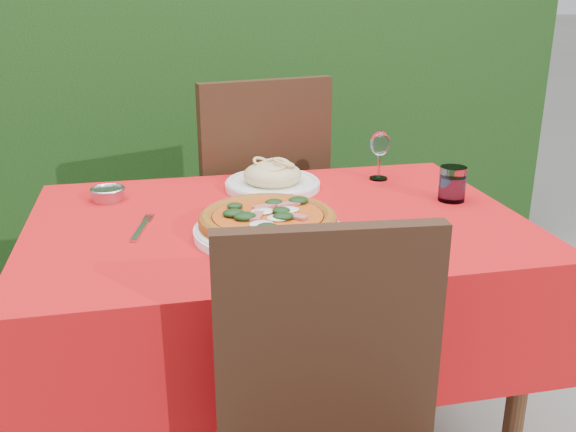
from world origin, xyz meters
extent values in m
cube|color=black|center=(0.00, 1.55, 0.80)|extent=(3.20, 0.55, 1.60)
cube|color=#4B2A18|center=(0.00, 0.00, 0.72)|extent=(1.20, 0.80, 0.04)
cylinder|color=#4B2A18|center=(0.54, -0.34, 0.35)|extent=(0.05, 0.05, 0.70)
cylinder|color=#4B2A18|center=(-0.54, 0.34, 0.35)|extent=(0.05, 0.05, 0.70)
cylinder|color=#4B2A18|center=(0.54, 0.34, 0.35)|extent=(0.05, 0.05, 0.70)
cube|color=red|center=(0.00, 0.00, 0.59)|extent=(1.26, 0.86, 0.32)
cube|color=black|center=(-0.01, -0.55, 0.70)|extent=(0.42, 0.07, 0.46)
cube|color=black|center=(0.03, 0.75, 0.50)|extent=(0.55, 0.55, 0.04)
cube|color=black|center=(0.08, 0.54, 0.77)|extent=(0.46, 0.14, 0.51)
cylinder|color=black|center=(0.19, 0.98, 0.24)|extent=(0.04, 0.04, 0.48)
cylinder|color=black|center=(-0.20, 0.90, 0.24)|extent=(0.04, 0.04, 0.48)
cylinder|color=black|center=(0.27, 0.59, 0.24)|extent=(0.04, 0.04, 0.48)
cylinder|color=black|center=(-0.12, 0.51, 0.24)|extent=(0.04, 0.04, 0.48)
cylinder|color=white|center=(-0.04, -0.12, 0.76)|extent=(0.36, 0.36, 0.02)
cylinder|color=#C5701B|center=(-0.04, -0.12, 0.78)|extent=(0.34, 0.34, 0.02)
cylinder|color=#972209|center=(-0.04, -0.12, 0.80)|extent=(0.27, 0.27, 0.01)
cylinder|color=white|center=(0.04, 0.26, 0.76)|extent=(0.28, 0.28, 0.02)
ellipsoid|color=#DAC688|center=(0.04, 0.26, 0.79)|extent=(0.19, 0.19, 0.08)
cylinder|color=silver|center=(0.51, 0.04, 0.80)|extent=(0.07, 0.07, 0.10)
cylinder|color=#A7CBE3|center=(0.51, 0.04, 0.78)|extent=(0.06, 0.06, 0.07)
cylinder|color=white|center=(0.38, 0.28, 0.75)|extent=(0.06, 0.06, 0.01)
cylinder|color=white|center=(0.38, 0.28, 0.79)|extent=(0.01, 0.01, 0.08)
ellipsoid|color=white|center=(0.38, 0.28, 0.86)|extent=(0.06, 0.06, 0.08)
cube|color=#BBBCC3|center=(-0.35, -0.03, 0.75)|extent=(0.07, 0.20, 0.01)
cylinder|color=#B1B1B8|center=(-0.43, 0.24, 0.76)|extent=(0.09, 0.09, 0.03)
camera|label=1|loc=(-0.30, -1.54, 1.31)|focal=40.00mm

